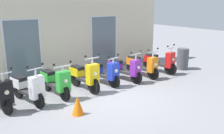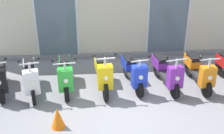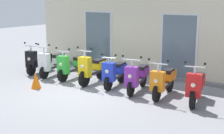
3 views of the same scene
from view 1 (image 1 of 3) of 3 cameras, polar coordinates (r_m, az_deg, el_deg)
The scene contains 11 objects.
ground_plane at distance 7.84m, azimuth 0.15°, elevation -6.75°, with size 40.00×40.00×0.00m, color gray.
storefront_facade at distance 10.15m, azimuth -10.69°, elevation 8.00°, with size 9.58×0.50×3.57m.
scooter_white at distance 7.57m, azimuth -18.81°, elevation -4.45°, with size 0.67×1.57×1.26m.
scooter_green at distance 7.95m, azimuth -12.90°, elevation -3.26°, with size 0.62×1.61×1.18m.
scooter_yellow at distance 8.28m, azimuth -6.34°, elevation -1.99°, with size 0.58×1.59×1.30m.
scooter_blue at distance 8.80m, azimuth -1.93°, elevation -1.18°, with size 0.63×1.51×1.16m.
scooter_purple at distance 9.24m, azimuth 2.96°, elevation -0.27°, with size 0.70×1.59×1.22m.
scooter_orange at distance 9.81m, azimuth 6.98°, elevation 0.45°, with size 0.61×1.60×1.20m.
scooter_red at distance 10.48m, azimuth 11.00°, elevation 1.22°, with size 0.67×1.54×1.24m.
trash_bin at distance 11.27m, azimuth 15.95°, elevation 1.80°, with size 0.49×0.49×0.92m, color #4C4C51.
traffic_cone at distance 6.61m, azimuth -7.90°, elevation -8.69°, with size 0.32×0.32×0.52m, color orange.
Camera 1 is at (-4.29, -5.90, 2.87)m, focal length 39.74 mm.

